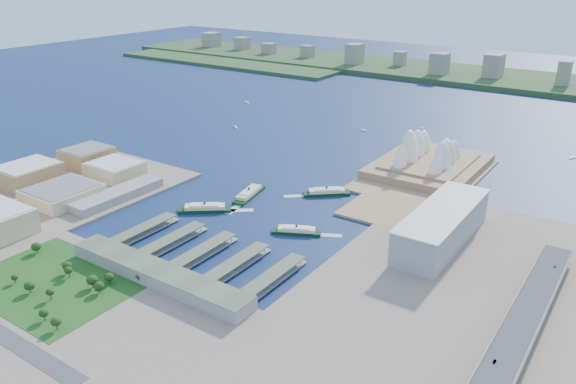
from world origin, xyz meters
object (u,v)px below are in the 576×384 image
Objects in this scene: ferry_a at (249,192)px; car_b at (495,361)px; opera_house at (431,149)px; ferry_c at (205,207)px; car_c at (555,266)px; toaster_building at (442,226)px; ferry_b at (327,190)px; ferry_d at (297,229)px.

car_b reaches higher than ferry_a.
ferry_a is (-148.25, -210.36, -26.19)m from opera_house.
car_b is at bearing -143.34° from ferry_c.
ferry_a is 15.28× the size of car_c.
car_c is (199.00, -212.76, -16.57)m from opera_house.
car_c is at bearing -6.68° from toaster_building.
toaster_building reaches higher than ferry_b.
car_c reaches higher than ferry_c.
ferry_b is 0.95× the size of ferry_c.
ferry_d is at bearing -155.33° from toaster_building.
ferry_b is at bearing 167.37° from car_c.
ferry_b is at bearing -74.17° from ferry_c.
ferry_c reaches higher than ferry_d.
opera_house is 419.87m from car_b.
ferry_c is (-90.45, -122.00, 0.26)m from ferry_b.
car_b reaches higher than ferry_c.
toaster_building is at bearing -9.51° from ferry_a.
toaster_building is 2.57× the size of ferry_c.
car_b reaches higher than ferry_d.
car_c is (271.75, -60.87, 9.99)m from ferry_b.
opera_house is 44.74× the size of car_c.
ferry_b is at bearing -40.04° from car_b.
ferry_d is at bearing -38.32° from ferry_a.
toaster_building is at bearing -59.80° from car_b.
ferry_b is 14.32× the size of car_c.
toaster_building is (90.00, -200.00, -11.50)m from opera_house.
toaster_building reaches higher than ferry_c.
opera_house is at bearing -36.00° from ferry_d.
ferry_a is 376.58m from car_b.
opera_house is 219.62m from toaster_building.
opera_house is 319.90m from ferry_c.
ferry_d is (-134.41, -61.73, -15.58)m from toaster_building.
ferry_c is 367.45m from car_c.
toaster_building reaches higher than car_b.
car_c is (347.25, -2.40, 9.62)m from ferry_a.
ferry_c is 1.16× the size of ferry_d.
ferry_a reaches higher than ferry_c.
ferry_d is (103.83, -51.37, -0.89)m from ferry_a.
toaster_building is 238.92m from ferry_a.
toaster_building is at bearing 32.90° from ferry_b.
toaster_building reaches higher than ferry_a.
toaster_building is at bearing -65.77° from opera_house.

